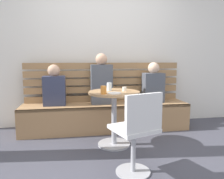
# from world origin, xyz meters

# --- Properties ---
(ground) EXTENTS (8.00, 8.00, 0.00)m
(ground) POSITION_xyz_m (0.00, 0.00, 0.00)
(ground) COLOR #42424C
(back_wall) EXTENTS (5.20, 0.10, 2.90)m
(back_wall) POSITION_xyz_m (0.00, 1.64, 1.45)
(back_wall) COLOR silver
(back_wall) RESTS_ON ground
(booth_bench) EXTENTS (2.70, 0.52, 0.44)m
(booth_bench) POSITION_xyz_m (0.00, 1.20, 0.22)
(booth_bench) COLOR #A87C51
(booth_bench) RESTS_ON ground
(booth_backrest) EXTENTS (2.65, 0.04, 0.66)m
(booth_backrest) POSITION_xyz_m (0.00, 1.44, 0.78)
(booth_backrest) COLOR #9A7249
(booth_backrest) RESTS_ON booth_bench
(cafe_table) EXTENTS (0.68, 0.68, 0.74)m
(cafe_table) POSITION_xyz_m (0.02, 0.54, 0.52)
(cafe_table) COLOR #ADADB2
(cafe_table) RESTS_ON ground
(white_chair) EXTENTS (0.51, 0.51, 0.85)m
(white_chair) POSITION_xyz_m (0.10, -0.27, 0.46)
(white_chair) COLOR #ADADB2
(white_chair) RESTS_ON ground
(person_adult) EXTENTS (0.34, 0.22, 0.82)m
(person_adult) POSITION_xyz_m (-0.07, 1.24, 0.81)
(person_adult) COLOR #4C515B
(person_adult) RESTS_ON booth_bench
(person_child_left) EXTENTS (0.34, 0.22, 0.67)m
(person_child_left) POSITION_xyz_m (0.81, 1.23, 0.74)
(person_child_left) COLOR #4C515B
(person_child_left) RESTS_ON booth_bench
(person_child_middle) EXTENTS (0.34, 0.22, 0.64)m
(person_child_middle) POSITION_xyz_m (-0.82, 1.24, 0.72)
(person_child_middle) COLOR #333851
(person_child_middle) RESTS_ON booth_bench
(cup_tumbler_orange) EXTENTS (0.07, 0.07, 0.10)m
(cup_tumbler_orange) POSITION_xyz_m (-0.15, 0.36, 0.79)
(cup_tumbler_orange) COLOR orange
(cup_tumbler_orange) RESTS_ON cafe_table
(cup_espresso_small) EXTENTS (0.06, 0.06, 0.05)m
(cup_espresso_small) POSITION_xyz_m (0.16, 0.56, 0.77)
(cup_espresso_small) COLOR silver
(cup_espresso_small) RESTS_ON cafe_table
(cup_water_clear) EXTENTS (0.07, 0.07, 0.11)m
(cup_water_clear) POSITION_xyz_m (-0.04, 0.62, 0.80)
(cup_water_clear) COLOR white
(cup_water_clear) RESTS_ON cafe_table
(plate_small) EXTENTS (0.17, 0.17, 0.01)m
(plate_small) POSITION_xyz_m (-0.01, 0.36, 0.75)
(plate_small) COLOR white
(plate_small) RESTS_ON cafe_table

